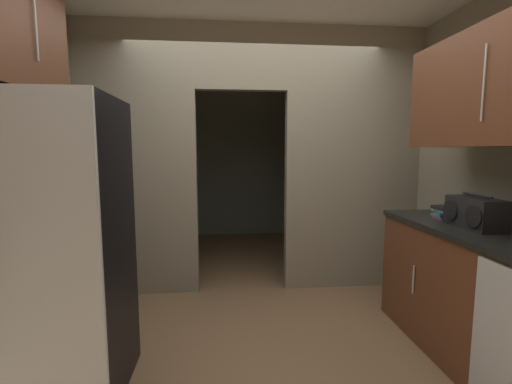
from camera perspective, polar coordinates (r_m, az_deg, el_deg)
ground at (r=2.82m, az=2.35°, el=-24.55°), size 20.00×20.00×0.00m
kitchen_partition at (r=3.63m, az=0.34°, el=6.22°), size 3.49×0.12×2.70m
adjoining_room_shell at (r=5.39m, az=-1.94°, el=5.56°), size 3.49×2.55×2.70m
refrigerator at (r=2.41m, az=-30.32°, el=-8.14°), size 0.81×0.73×1.77m
lower_cabinet_run at (r=2.87m, az=34.00°, el=-14.78°), size 0.65×1.87×0.94m
upper_cabinet_counterside at (r=2.72m, az=36.02°, el=14.03°), size 0.36×1.69×0.76m
upper_cabinet_fridgeside at (r=2.64m, az=-35.97°, el=22.55°), size 0.36×0.89×0.88m
boombox at (r=2.84m, az=31.95°, el=-2.89°), size 0.21×0.39×0.24m
book_stack at (r=3.11m, az=27.93°, el=-2.92°), size 0.14×0.16×0.10m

